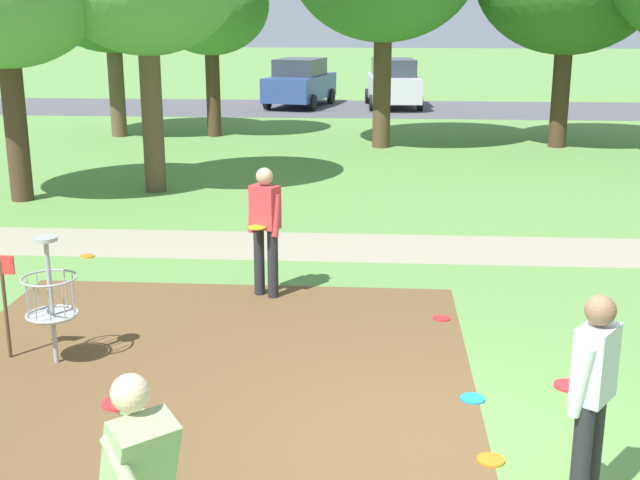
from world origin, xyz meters
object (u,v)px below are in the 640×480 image
(player_waiting_right, at_px, (592,393))
(frisbee_mid_grass, at_px, (491,460))
(disc_golf_basket, at_px, (45,295))
(parked_car_leftmost, at_px, (300,83))
(player_waiting_left, at_px, (265,225))
(frisbee_by_tee, at_px, (472,399))
(frisbee_far_left, at_px, (441,318))
(parked_car_center_left, at_px, (393,83))
(tree_mid_center, at_px, (210,5))
(frisbee_far_right, at_px, (87,256))

(player_waiting_right, distance_m, frisbee_mid_grass, 1.31)
(disc_golf_basket, xyz_separation_m, parked_car_leftmost, (0.32, 24.76, 0.17))
(player_waiting_left, relative_size, frisbee_mid_grass, 7.48)
(disc_golf_basket, relative_size, player_waiting_right, 0.81)
(frisbee_by_tee, height_order, frisbee_far_left, same)
(frisbee_far_left, xyz_separation_m, parked_car_center_left, (-0.31, 23.19, 0.91))
(frisbee_mid_grass, height_order, parked_car_center_left, parked_car_center_left)
(disc_golf_basket, xyz_separation_m, player_waiting_right, (5.02, -2.39, 0.21))
(frisbee_far_left, height_order, tree_mid_center, tree_mid_center)
(frisbee_far_right, distance_m, tree_mid_center, 13.27)
(player_waiting_right, xyz_separation_m, parked_car_center_left, (-1.08, 27.17, -0.05))
(disc_golf_basket, relative_size, frisbee_far_left, 6.54)
(frisbee_by_tee, relative_size, frisbee_mid_grass, 1.03)
(frisbee_far_left, bearing_deg, frisbee_by_tee, -86.05)
(parked_car_leftmost, bearing_deg, parked_car_center_left, 0.39)
(frisbee_far_left, bearing_deg, tree_mid_center, 110.90)
(parked_car_center_left, bearing_deg, frisbee_far_right, -103.22)
(player_waiting_left, bearing_deg, frisbee_far_right, 151.86)
(disc_golf_basket, relative_size, frisbee_far_right, 6.58)
(frisbee_mid_grass, relative_size, frisbee_far_left, 1.08)
(frisbee_far_right, bearing_deg, frisbee_far_left, -23.82)
(tree_mid_center, bearing_deg, parked_car_leftmost, 77.51)
(player_waiting_right, bearing_deg, frisbee_mid_grass, 131.41)
(tree_mid_center, bearing_deg, frisbee_far_left, -69.10)
(parked_car_leftmost, xyz_separation_m, parked_car_center_left, (3.62, 0.02, 0.00))
(player_waiting_left, bearing_deg, player_waiting_right, -57.24)
(parked_car_leftmost, bearing_deg, frisbee_far_left, -80.37)
(player_waiting_right, bearing_deg, disc_golf_basket, 154.59)
(frisbee_by_tee, distance_m, frisbee_mid_grass, 1.14)
(player_waiting_right, xyz_separation_m, frisbee_far_right, (-5.99, 6.28, -0.96))
(disc_golf_basket, distance_m, player_waiting_left, 3.06)
(frisbee_far_right, xyz_separation_m, parked_car_center_left, (4.91, 20.89, 0.91))
(frisbee_far_left, xyz_separation_m, parked_car_leftmost, (-3.93, 23.17, 0.91))
(frisbee_far_left, bearing_deg, frisbee_mid_grass, -86.84)
(tree_mid_center, bearing_deg, player_waiting_right, -71.09)
(player_waiting_right, bearing_deg, frisbee_far_right, 133.65)
(frisbee_far_right, distance_m, parked_car_center_left, 21.48)
(player_waiting_left, xyz_separation_m, frisbee_far_right, (-2.97, 1.59, -0.96))
(disc_golf_basket, relative_size, parked_car_center_left, 0.32)
(frisbee_far_right, bearing_deg, disc_golf_basket, -76.07)
(player_waiting_right, height_order, frisbee_mid_grass, player_waiting_right)
(disc_golf_basket, xyz_separation_m, frisbee_mid_grass, (4.43, -1.72, -0.74))
(disc_golf_basket, xyz_separation_m, frisbee_far_left, (4.25, 1.59, -0.74))
(disc_golf_basket, relative_size, tree_mid_center, 0.26)
(frisbee_by_tee, distance_m, parked_car_center_left, 25.38)
(tree_mid_center, relative_size, parked_car_leftmost, 1.17)
(frisbee_mid_grass, distance_m, parked_car_center_left, 26.52)
(frisbee_far_left, bearing_deg, frisbee_far_right, 156.18)
(tree_mid_center, relative_size, parked_car_center_left, 1.21)
(frisbee_far_right, bearing_deg, parked_car_center_left, 76.78)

